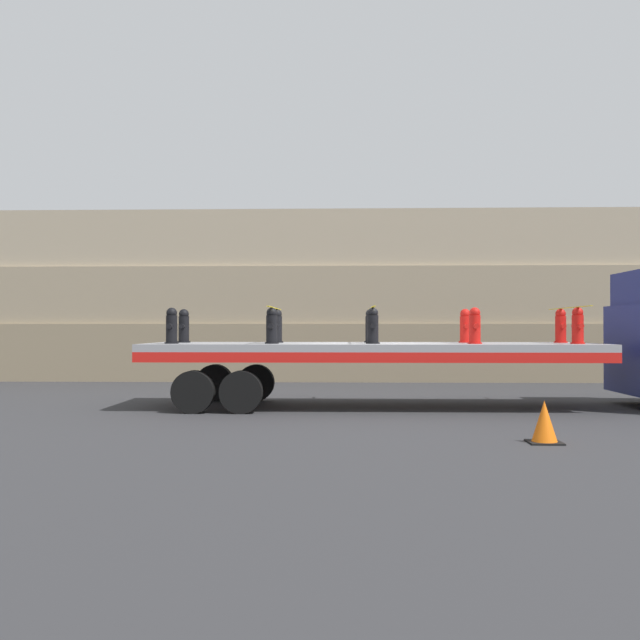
% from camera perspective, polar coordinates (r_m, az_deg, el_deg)
% --- Properties ---
extents(ground_plane, '(120.00, 120.00, 0.00)m').
position_cam_1_polar(ground_plane, '(15.05, 4.16, -6.97)').
color(ground_plane, '#2D2D30').
extents(rock_cliff, '(60.00, 3.30, 5.36)m').
position_cam_1_polar(rock_cliff, '(23.36, 3.33, 1.86)').
color(rock_cliff, '#84755B').
rests_on(rock_cliff, ground_plane).
extents(flatbed_trailer, '(9.39, 2.63, 1.34)m').
position_cam_1_polar(flatbed_trailer, '(14.96, 2.10, -2.77)').
color(flatbed_trailer, gray).
rests_on(flatbed_trailer, ground_plane).
extents(fire_hydrant_black_near_0, '(0.29, 0.48, 0.73)m').
position_cam_1_polar(fire_hydrant_black_near_0, '(14.81, -11.78, -0.50)').
color(fire_hydrant_black_near_0, black).
rests_on(fire_hydrant_black_near_0, flatbed_trailer).
extents(fire_hydrant_black_far_0, '(0.29, 0.48, 0.73)m').
position_cam_1_polar(fire_hydrant_black_far_0, '(15.89, -10.84, -0.51)').
color(fire_hydrant_black_far_0, black).
rests_on(fire_hydrant_black_far_0, flatbed_trailer).
extents(fire_hydrant_black_near_1, '(0.29, 0.48, 0.73)m').
position_cam_1_polar(fire_hydrant_black_near_1, '(14.46, -3.88, -0.50)').
color(fire_hydrant_black_near_1, black).
rests_on(fire_hydrant_black_near_1, flatbed_trailer).
extents(fire_hydrant_black_far_1, '(0.29, 0.48, 0.73)m').
position_cam_1_polar(fire_hydrant_black_far_1, '(15.57, -3.47, -0.51)').
color(fire_hydrant_black_far_1, black).
rests_on(fire_hydrant_black_far_1, flatbed_trailer).
extents(fire_hydrant_black_near_2, '(0.29, 0.48, 0.73)m').
position_cam_1_polar(fire_hydrant_black_near_2, '(14.40, 4.25, -0.50)').
color(fire_hydrant_black_near_2, black).
rests_on(fire_hydrant_black_near_2, flatbed_trailer).
extents(fire_hydrant_black_far_2, '(0.29, 0.48, 0.73)m').
position_cam_1_polar(fire_hydrant_black_far_2, '(15.52, 4.07, -0.51)').
color(fire_hydrant_black_far_2, black).
rests_on(fire_hydrant_black_far_2, flatbed_trailer).
extents(fire_hydrant_red_near_3, '(0.29, 0.48, 0.73)m').
position_cam_1_polar(fire_hydrant_red_near_3, '(14.63, 12.28, -0.49)').
color(fire_hydrant_red_near_3, red).
rests_on(fire_hydrant_red_near_3, flatbed_trailer).
extents(fire_hydrant_red_far_3, '(0.29, 0.48, 0.73)m').
position_cam_1_polar(fire_hydrant_red_far_3, '(15.73, 11.54, -0.50)').
color(fire_hydrant_red_far_3, red).
rests_on(fire_hydrant_red_far_3, flatbed_trailer).
extents(fire_hydrant_red_near_4, '(0.29, 0.48, 0.73)m').
position_cam_1_polar(fire_hydrant_red_near_4, '(15.14, 19.92, -0.47)').
color(fire_hydrant_red_near_4, red).
rests_on(fire_hydrant_red_near_4, flatbed_trailer).
extents(fire_hydrant_red_far_4, '(0.29, 0.48, 0.73)m').
position_cam_1_polar(fire_hydrant_red_far_4, '(16.20, 18.70, -0.49)').
color(fire_hydrant_red_far_4, red).
rests_on(fire_hydrant_red_far_4, flatbed_trailer).
extents(cargo_strap_rear, '(0.05, 2.73, 0.01)m').
position_cam_1_polar(cargo_strap_rear, '(15.02, -3.67, 0.97)').
color(cargo_strap_rear, yellow).
rests_on(cargo_strap_rear, fire_hydrant_black_near_1).
extents(cargo_strap_middle, '(0.05, 2.73, 0.01)m').
position_cam_1_polar(cargo_strap_middle, '(14.97, 4.16, 0.97)').
color(cargo_strap_middle, yellow).
rests_on(cargo_strap_middle, fire_hydrant_black_near_2).
extents(cargo_strap_front, '(0.05, 2.73, 0.01)m').
position_cam_1_polar(cargo_strap_front, '(15.68, 19.28, 0.93)').
color(cargo_strap_front, yellow).
rests_on(cargo_strap_front, fire_hydrant_red_near_4).
extents(traffic_cone, '(0.47, 0.47, 0.61)m').
position_cam_1_polar(traffic_cone, '(10.85, 17.51, -7.82)').
color(traffic_cone, black).
rests_on(traffic_cone, ground_plane).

